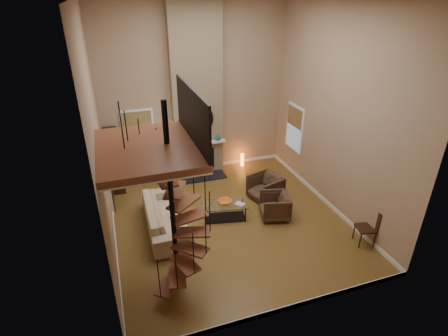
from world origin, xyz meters
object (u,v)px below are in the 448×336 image
object	(u,v)px
armchair_near	(267,187)
hutch	(114,161)
armchair_far	(277,206)
coffee_table	(225,209)
sofa	(165,216)
side_chair	(370,225)
accent_lamp	(242,160)
floor_lamp	(163,147)

from	to	relation	value
armchair_near	hutch	bearing A→B (deg)	-132.05
armchair_far	coffee_table	bearing A→B (deg)	-91.13
sofa	coffee_table	distance (m)	1.64
armchair_near	side_chair	xyz separation A→B (m)	(1.43, -2.76, 0.17)
armchair_far	side_chair	world-z (taller)	side_chair
armchair_far	accent_lamp	bearing A→B (deg)	-169.03
accent_lamp	coffee_table	bearing A→B (deg)	-119.54
armchair_near	coffee_table	distance (m)	1.67
hutch	accent_lamp	world-z (taller)	hutch
armchair_near	coffee_table	size ratio (longest dim) A/B	0.68
sofa	accent_lamp	world-z (taller)	sofa
armchair_near	accent_lamp	bearing A→B (deg)	161.97
armchair_far	side_chair	size ratio (longest dim) A/B	0.82
hutch	coffee_table	xyz separation A→B (m)	(2.69, -2.65, -0.67)
armchair_near	armchair_far	xyz separation A→B (m)	(-0.18, -1.03, 0.00)
coffee_table	floor_lamp	xyz separation A→B (m)	(-1.22, 2.19, 1.13)
armchair_far	coffee_table	world-z (taller)	armchair_far
floor_lamp	accent_lamp	distance (m)	3.12
armchair_far	coffee_table	size ratio (longest dim) A/B	0.61
hutch	armchair_near	distance (m)	4.73
floor_lamp	armchair_near	bearing A→B (deg)	-29.37
sofa	accent_lamp	xyz separation A→B (m)	(3.24, 2.77, -0.15)
coffee_table	side_chair	xyz separation A→B (m)	(2.98, -2.13, 0.24)
armchair_far	accent_lamp	world-z (taller)	armchair_far
coffee_table	floor_lamp	size ratio (longest dim) A/B	0.73
coffee_table	accent_lamp	distance (m)	3.26
accent_lamp	hutch	bearing A→B (deg)	-177.56
armchair_far	floor_lamp	world-z (taller)	floor_lamp
sofa	armchair_near	size ratio (longest dim) A/B	2.83
coffee_table	hutch	bearing A→B (deg)	135.35
side_chair	armchair_far	bearing A→B (deg)	133.00
hutch	sofa	world-z (taller)	hutch
hutch	accent_lamp	xyz separation A→B (m)	(4.29, 0.18, -0.70)
sofa	armchair_near	xyz separation A→B (m)	(3.18, 0.57, -0.04)
accent_lamp	side_chair	bearing A→B (deg)	-74.50
hutch	side_chair	size ratio (longest dim) A/B	2.06
hutch	floor_lamp	distance (m)	1.61
accent_lamp	side_chair	world-z (taller)	side_chair
accent_lamp	side_chair	size ratio (longest dim) A/B	0.48
side_chair	accent_lamp	bearing A→B (deg)	105.50
hutch	sofa	xyz separation A→B (m)	(1.05, -2.59, -0.55)
floor_lamp	side_chair	size ratio (longest dim) A/B	1.84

